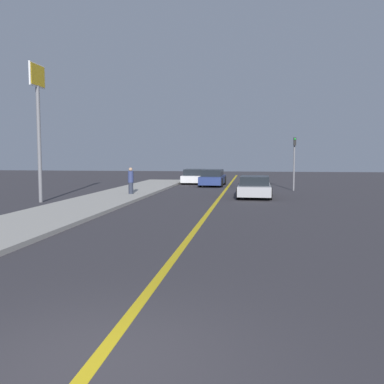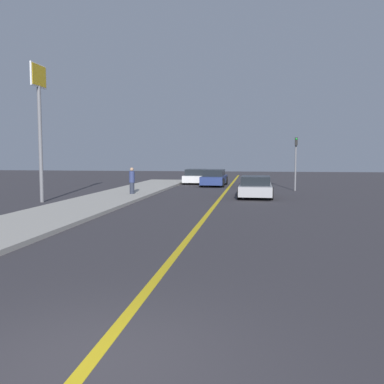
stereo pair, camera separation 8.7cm
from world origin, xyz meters
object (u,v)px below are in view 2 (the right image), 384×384
at_px(car_near_right_lane, 256,187).
at_px(car_far_distant, 196,177).
at_px(roadside_sign, 39,105).
at_px(traffic_light, 296,158).
at_px(car_ahead_center, 214,178).
at_px(pedestrian_mid_group, 132,181).

bearing_deg(car_near_right_lane, car_far_distant, 114.52).
relative_size(car_near_right_lane, roadside_sign, 0.61).
height_order(traffic_light, roadside_sign, roadside_sign).
xyz_separation_m(car_ahead_center, pedestrian_mid_group, (-4.08, -9.42, 0.30)).
bearing_deg(car_far_distant, pedestrian_mid_group, -100.93).
bearing_deg(pedestrian_mid_group, car_ahead_center, 66.57).
bearing_deg(traffic_light, car_near_right_lane, -117.98).
relative_size(car_near_right_lane, traffic_light, 1.19).
distance_m(car_far_distant, roadside_sign, 17.42).
xyz_separation_m(car_ahead_center, traffic_light, (6.01, -3.89, 1.64)).
height_order(car_ahead_center, traffic_light, traffic_light).
relative_size(car_ahead_center, traffic_light, 1.29).
bearing_deg(car_ahead_center, roadside_sign, -119.60).
relative_size(traffic_light, roadside_sign, 0.51).
bearing_deg(pedestrian_mid_group, car_near_right_lane, 2.94).
height_order(car_near_right_lane, traffic_light, traffic_light).
relative_size(car_ahead_center, pedestrian_mid_group, 3.01).
bearing_deg(traffic_light, roadside_sign, -146.18).
bearing_deg(car_ahead_center, car_far_distant, 127.11).
relative_size(car_far_distant, traffic_light, 1.12).
distance_m(car_ahead_center, pedestrian_mid_group, 10.27).
distance_m(car_ahead_center, traffic_light, 7.34).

